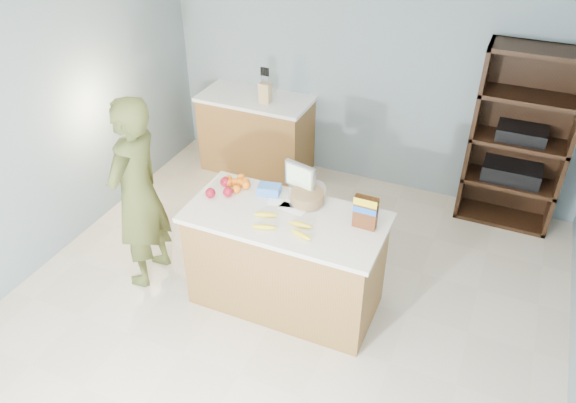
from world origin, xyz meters
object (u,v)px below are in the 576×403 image
at_px(shelving_unit, 519,142).
at_px(tv, 300,178).
at_px(counter_peninsula, 286,263).
at_px(person, 138,194).
at_px(cereal_box, 366,210).

height_order(shelving_unit, tv, shelving_unit).
bearing_deg(shelving_unit, counter_peninsula, -127.11).
relative_size(counter_peninsula, tv, 5.53).
distance_m(shelving_unit, tv, 2.34).
xyz_separation_m(person, tv, (1.25, 0.49, 0.20)).
bearing_deg(cereal_box, tv, 160.49).
bearing_deg(tv, counter_peninsula, -87.70).
bearing_deg(tv, cereal_box, -19.51).
distance_m(shelving_unit, person, 3.58).
xyz_separation_m(shelving_unit, person, (-2.81, -2.22, -0.00)).
xyz_separation_m(counter_peninsula, shelving_unit, (1.55, 2.05, 0.45)).
relative_size(shelving_unit, tv, 6.38).
height_order(tv, cereal_box, tv).
distance_m(person, cereal_box, 1.89).
relative_size(counter_peninsula, shelving_unit, 0.87).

